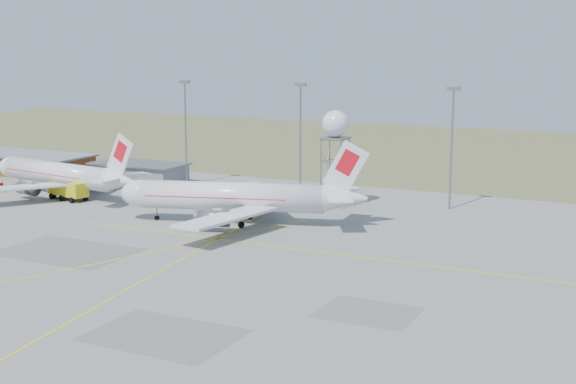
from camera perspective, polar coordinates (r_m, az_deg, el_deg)
The scene contains 12 objects.
ground at distance 88.09m, azimuth -12.28°, elevation -7.86°, with size 400.00×400.00×0.00m, color gray.
grass_strip at distance 213.15m, azimuth 12.07°, elevation 2.85°, with size 400.00×120.00×0.03m, color brown.
building_orange at distance 182.00m, azimuth -18.45°, elevation 1.96°, with size 33.00×12.00×4.30m.
building_grey at distance 163.83m, azimuth -10.51°, elevation 1.37°, with size 19.00×10.00×3.90m.
mast_a at distance 158.38m, azimuth -7.30°, elevation 4.84°, with size 2.20×0.50×20.50m.
mast_b at distance 145.91m, azimuth 0.89°, elevation 4.45°, with size 2.20×0.50×20.50m.
mast_c at distance 136.11m, azimuth 11.58°, elevation 3.80°, with size 2.20×0.50×20.50m.
airliner_main at distance 123.97m, azimuth -3.74°, elevation -0.38°, with size 38.46×36.41×13.32m.
airliner_far at distance 152.79m, azimuth -15.86°, elevation 1.20°, with size 36.75×35.40×12.52m.
radar_tower at distance 135.85m, azimuth 3.37°, elevation 2.78°, with size 4.55×4.55×16.48m.
fire_truck at distance 147.86m, azimuth -15.32°, elevation 0.06°, with size 8.86×4.85×3.38m.
baggage_tug at distance 160.59m, azimuth -19.69°, elevation 0.25°, with size 2.23×1.92×1.58m.
Camera 1 is at (53.37, -64.55, 27.29)m, focal length 50.00 mm.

